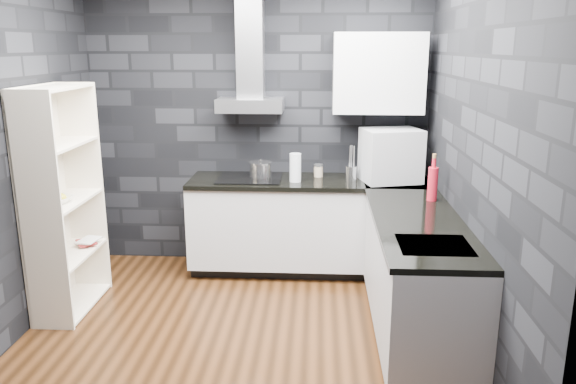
# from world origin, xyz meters

# --- Properties ---
(ground) EXTENTS (3.20, 3.20, 0.00)m
(ground) POSITION_xyz_m (0.00, 0.00, 0.00)
(ground) COLOR #402310
(wall_back) EXTENTS (3.20, 0.05, 2.70)m
(wall_back) POSITION_xyz_m (0.00, 1.62, 1.35)
(wall_back) COLOR black
(wall_back) RESTS_ON ground
(wall_front) EXTENTS (3.20, 0.05, 2.70)m
(wall_front) POSITION_xyz_m (0.00, -1.62, 1.35)
(wall_front) COLOR black
(wall_front) RESTS_ON ground
(wall_left) EXTENTS (0.05, 3.20, 2.70)m
(wall_left) POSITION_xyz_m (-1.62, 0.00, 1.35)
(wall_left) COLOR black
(wall_left) RESTS_ON ground
(wall_right) EXTENTS (0.05, 3.20, 2.70)m
(wall_right) POSITION_xyz_m (1.62, 0.00, 1.35)
(wall_right) COLOR black
(wall_right) RESTS_ON ground
(toekick_back) EXTENTS (2.18, 0.50, 0.10)m
(toekick_back) POSITION_xyz_m (0.50, 1.34, 0.05)
(toekick_back) COLOR black
(toekick_back) RESTS_ON ground
(toekick_right) EXTENTS (0.50, 1.78, 0.10)m
(toekick_right) POSITION_xyz_m (1.34, 0.10, 0.05)
(toekick_right) COLOR black
(toekick_right) RESTS_ON ground
(counter_back_cab) EXTENTS (2.20, 0.60, 0.76)m
(counter_back_cab) POSITION_xyz_m (0.50, 1.30, 0.48)
(counter_back_cab) COLOR silver
(counter_back_cab) RESTS_ON ground
(counter_right_cab) EXTENTS (0.60, 1.80, 0.76)m
(counter_right_cab) POSITION_xyz_m (1.30, 0.10, 0.48)
(counter_right_cab) COLOR silver
(counter_right_cab) RESTS_ON ground
(counter_back_top) EXTENTS (2.20, 0.62, 0.04)m
(counter_back_top) POSITION_xyz_m (0.50, 1.29, 0.88)
(counter_back_top) COLOR black
(counter_back_top) RESTS_ON counter_back_cab
(counter_right_top) EXTENTS (0.62, 1.80, 0.04)m
(counter_right_top) POSITION_xyz_m (1.29, 0.10, 0.88)
(counter_right_top) COLOR black
(counter_right_top) RESTS_ON counter_right_cab
(counter_corner_top) EXTENTS (0.62, 0.62, 0.04)m
(counter_corner_top) POSITION_xyz_m (1.30, 1.30, 0.88)
(counter_corner_top) COLOR black
(counter_corner_top) RESTS_ON counter_right_cab
(hood_body) EXTENTS (0.60, 0.34, 0.12)m
(hood_body) POSITION_xyz_m (-0.05, 1.43, 1.56)
(hood_body) COLOR #A3A4A8
(hood_body) RESTS_ON wall_back
(hood_chimney) EXTENTS (0.24, 0.20, 0.90)m
(hood_chimney) POSITION_xyz_m (-0.05, 1.50, 2.07)
(hood_chimney) COLOR #A3A4A8
(hood_chimney) RESTS_ON hood_body
(upper_cabinet) EXTENTS (0.80, 0.35, 0.70)m
(upper_cabinet) POSITION_xyz_m (1.10, 1.43, 1.85)
(upper_cabinet) COLOR silver
(upper_cabinet) RESTS_ON wall_back
(cooktop) EXTENTS (0.58, 0.50, 0.01)m
(cooktop) POSITION_xyz_m (-0.05, 1.30, 0.91)
(cooktop) COLOR black
(cooktop) RESTS_ON counter_back_top
(sink_rim) EXTENTS (0.44, 0.40, 0.01)m
(sink_rim) POSITION_xyz_m (1.30, -0.40, 0.89)
(sink_rim) COLOR #A3A4A8
(sink_rim) RESTS_ON counter_right_top
(pot) EXTENTS (0.22, 0.22, 0.12)m
(pot) POSITION_xyz_m (0.05, 1.35, 0.97)
(pot) COLOR #BBBCC0
(pot) RESTS_ON cooktop
(glass_vase) EXTENTS (0.13, 0.13, 0.26)m
(glass_vase) POSITION_xyz_m (0.37, 1.21, 1.03)
(glass_vase) COLOR white
(glass_vase) RESTS_ON counter_back_top
(storage_jar) EXTENTS (0.09, 0.09, 0.10)m
(storage_jar) POSITION_xyz_m (0.58, 1.42, 0.95)
(storage_jar) COLOR tan
(storage_jar) RESTS_ON counter_back_top
(utensil_crock) EXTENTS (0.10, 0.10, 0.13)m
(utensil_crock) POSITION_xyz_m (0.88, 1.29, 0.96)
(utensil_crock) COLOR #BBBCC0
(utensil_crock) RESTS_ON counter_back_top
(appliance_garage) EXTENTS (0.57, 0.50, 0.49)m
(appliance_garage) POSITION_xyz_m (1.23, 1.28, 1.12)
(appliance_garage) COLOR #B0B2B7
(appliance_garage) RESTS_ON counter_back_top
(red_bottle) EXTENTS (0.09, 0.09, 0.27)m
(red_bottle) POSITION_xyz_m (1.48, 0.63, 1.03)
(red_bottle) COLOR #B11526
(red_bottle) RESTS_ON counter_right_top
(bookshelf) EXTENTS (0.40, 0.82, 1.80)m
(bookshelf) POSITION_xyz_m (-1.42, 0.44, 0.90)
(bookshelf) COLOR #EEE2CB
(bookshelf) RESTS_ON ground
(fruit_bowl) EXTENTS (0.24, 0.24, 0.05)m
(fruit_bowl) POSITION_xyz_m (-1.42, 0.36, 0.94)
(fruit_bowl) COLOR white
(fruit_bowl) RESTS_ON bookshelf
(book_red) EXTENTS (0.13, 0.10, 0.20)m
(book_red) POSITION_xyz_m (-1.42, 0.62, 0.57)
(book_red) COLOR maroon
(book_red) RESTS_ON bookshelf
(book_second) EXTENTS (0.15, 0.04, 0.20)m
(book_second) POSITION_xyz_m (-1.41, 0.67, 0.59)
(book_second) COLOR #B2B2B2
(book_second) RESTS_ON bookshelf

